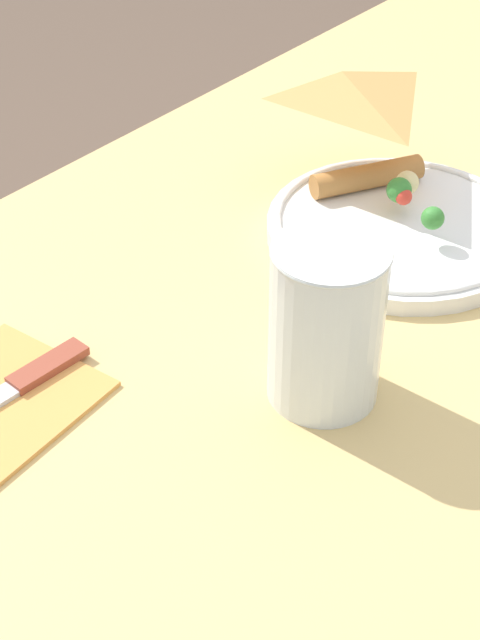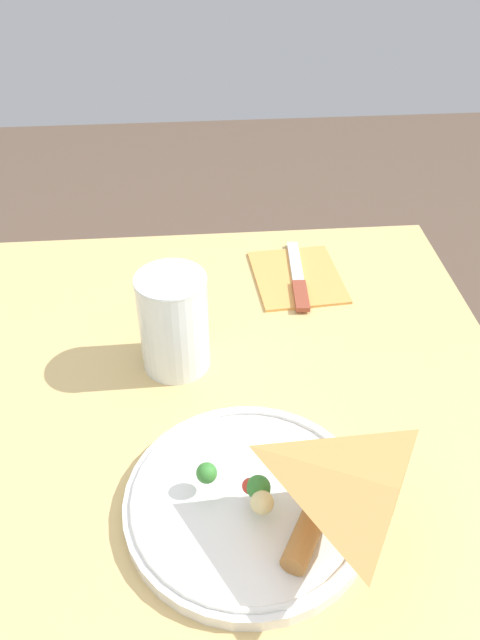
{
  "view_description": "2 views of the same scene",
  "coord_description": "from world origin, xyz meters",
  "views": [
    {
      "loc": [
        0.79,
        0.33,
        1.22
      ],
      "look_at": [
        0.33,
        -0.05,
        0.76
      ],
      "focal_mm": 55.0,
      "sensor_mm": 36.0,
      "label": 1
    },
    {
      "loc": [
        -0.26,
        -0.01,
        1.25
      ],
      "look_at": [
        0.32,
        -0.06,
        0.78
      ],
      "focal_mm": 35.0,
      "sensor_mm": 36.0,
      "label": 2
    }
  ],
  "objects": [
    {
      "name": "milk_glass",
      "position": [
        0.32,
        0.02,
        0.78
      ],
      "size": [
        0.08,
        0.08,
        0.13
      ],
      "color": "white",
      "rests_on": "dining_table"
    },
    {
      "name": "napkin_folded",
      "position": [
        0.49,
        -0.16,
        0.72
      ],
      "size": [
        0.16,
        0.14,
        0.0
      ],
      "rotation": [
        0.0,
        0.0,
        0.07
      ],
      "color": "#E59E4C",
      "rests_on": "dining_table"
    },
    {
      "name": "butter_knife",
      "position": [
        0.48,
        -0.15,
        0.72
      ],
      "size": [
        0.18,
        0.03,
        0.01
      ],
      "rotation": [
        0.0,
        0.0,
        -0.06
      ],
      "color": "#99422D",
      "rests_on": "napkin_folded"
    },
    {
      "name": "plate_pizza",
      "position": [
        0.1,
        -0.05,
        0.73
      ],
      "size": [
        0.24,
        0.24,
        0.05
      ],
      "color": "white",
      "rests_on": "dining_table"
    }
  ]
}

